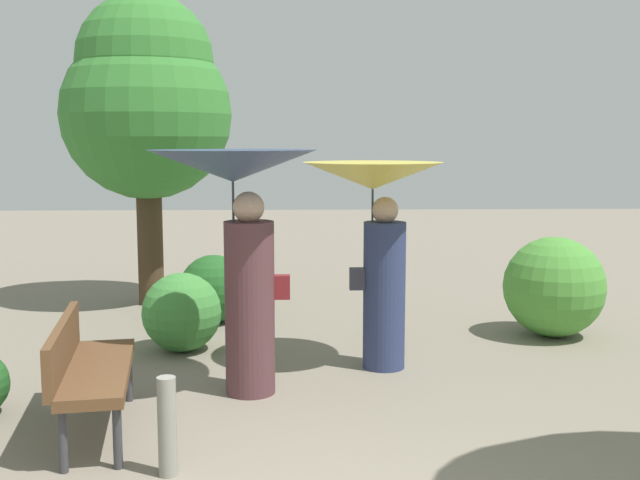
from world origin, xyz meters
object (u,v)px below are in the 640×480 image
at_px(person_left, 239,215).
at_px(person_right, 377,218).
at_px(park_bench, 86,365).
at_px(path_marker_post, 167,427).
at_px(tree_mid_left, 146,99).

xyz_separation_m(person_left, person_right, (1.21, 0.70, -0.10)).
distance_m(park_bench, path_marker_post, 1.03).
bearing_deg(person_right, path_marker_post, 140.77).
xyz_separation_m(person_left, tree_mid_left, (-1.41, 3.64, 1.12)).
bearing_deg(park_bench, tree_mid_left, -4.33).
xyz_separation_m(person_left, path_marker_post, (-0.35, -1.61, -1.19)).
bearing_deg(person_right, person_left, 114.80).
height_order(person_right, tree_mid_left, tree_mid_left).
relative_size(person_left, path_marker_post, 3.16).
bearing_deg(tree_mid_left, person_right, -48.40).
relative_size(tree_mid_left, path_marker_post, 6.12).
relative_size(person_left, person_right, 1.06).
bearing_deg(tree_mid_left, park_bench, -85.44).
bearing_deg(person_left, path_marker_post, 162.48).
distance_m(tree_mid_left, path_marker_post, 5.84).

